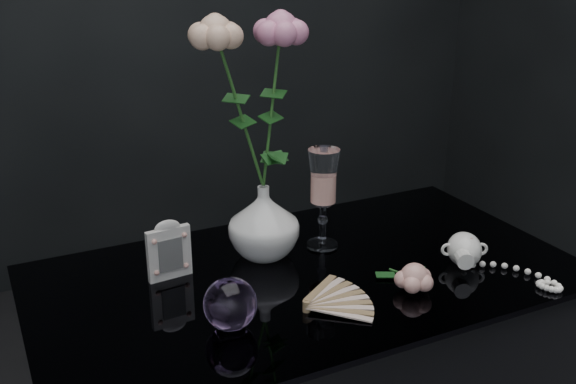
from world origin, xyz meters
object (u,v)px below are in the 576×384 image
picture_frame (169,249)px  paperweight (230,304)px  vase (264,222)px  wine_glass (323,199)px  pearl_jar (465,248)px  loose_rose (414,277)px

picture_frame → paperweight: picture_frame is taller
vase → wine_glass: (0.13, -0.01, 0.03)m
vase → pearl_jar: bearing=-31.4°
picture_frame → loose_rose: size_ratio=0.76×
picture_frame → pearl_jar: picture_frame is taller
loose_rose → paperweight: bearing=166.9°
loose_rose → picture_frame: bearing=139.4°
picture_frame → pearl_jar: bearing=-25.6°
wine_glass → pearl_jar: 0.30m
wine_glass → picture_frame: bearing=179.4°
vase → wine_glass: size_ratio=0.71×
paperweight → wine_glass: bearing=36.1°
pearl_jar → picture_frame: bearing=-175.7°
loose_rose → pearl_jar: size_ratio=0.65×
vase → paperweight: bearing=-125.9°
loose_rose → pearl_jar: (0.15, 0.05, 0.01)m
wine_glass → loose_rose: (0.06, -0.24, -0.08)m
vase → paperweight: size_ratio=1.67×
picture_frame → pearl_jar: 0.58m
loose_rose → pearl_jar: pearl_jar is taller
vase → loose_rose: (0.19, -0.26, -0.05)m
loose_rose → pearl_jar: bearing=8.3°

